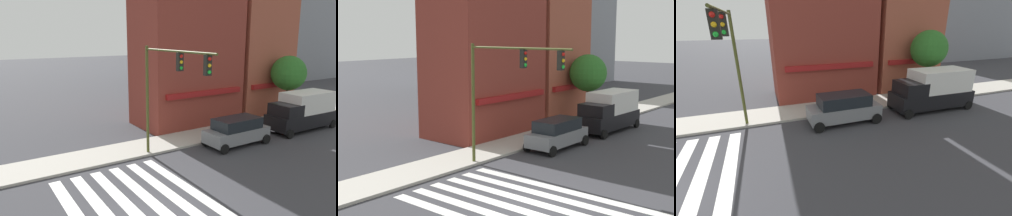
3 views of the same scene
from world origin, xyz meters
TOP-DOWN VIEW (x-y plane):
  - ground_plane at (0.00, 0.00)m, footprint 200.00×200.00m
  - sidewalk_left at (0.00, 7.50)m, footprint 120.00×3.00m
  - crosswalk_stripes at (0.00, 0.00)m, footprint 6.10×10.80m
  - storefront_row at (13.46, 11.50)m, footprint 15.42×5.30m
  - traffic_signal at (3.40, 4.09)m, footprint 0.32×6.54m
  - suv_grey at (9.46, 4.70)m, footprint 4.71×2.12m
  - box_truck_black at (16.60, 4.70)m, footprint 6.25×2.42m
  - pedestrian_grey_coat at (18.40, 6.66)m, footprint 0.32×0.32m
  - street_tree at (18.17, 7.50)m, footprint 3.05×3.05m

SIDE VIEW (x-z plane):
  - ground_plane at x=0.00m, z-range 0.00..0.00m
  - crosswalk_stripes at x=0.00m, z-range 0.00..0.01m
  - sidewalk_left at x=0.00m, z-range 0.00..0.15m
  - suv_grey at x=9.46m, z-range 0.06..2.00m
  - pedestrian_grey_coat at x=18.40m, z-range 0.19..1.96m
  - box_truck_black at x=16.60m, z-range 0.07..3.11m
  - street_tree at x=18.17m, z-range 1.40..6.99m
  - traffic_signal at x=3.40m, z-range 1.59..8.48m
  - storefront_row at x=13.46m, z-range -0.16..11.68m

